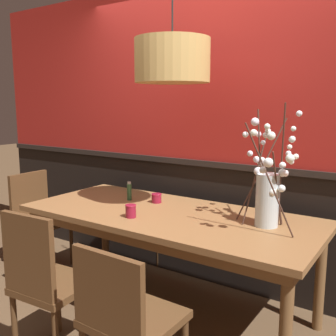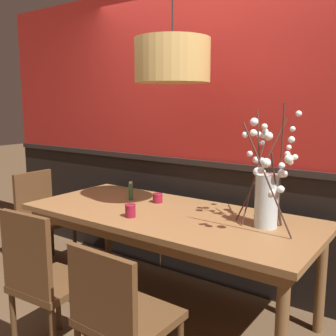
# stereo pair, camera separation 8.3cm
# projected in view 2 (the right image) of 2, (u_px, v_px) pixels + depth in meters

# --- Properties ---
(ground_plane) EXTENTS (24.00, 24.00, 0.00)m
(ground_plane) POSITION_uv_depth(u_px,v_px,m) (168.00, 310.00, 2.96)
(ground_plane) COLOR brown
(back_wall) EXTENTS (5.26, 0.14, 2.61)m
(back_wall) POSITION_uv_depth(u_px,v_px,m) (214.00, 136.00, 3.29)
(back_wall) COLOR black
(back_wall) RESTS_ON ground
(dining_table) EXTENTS (2.20, 0.96, 0.78)m
(dining_table) POSITION_uv_depth(u_px,v_px,m) (168.00, 223.00, 2.85)
(dining_table) COLOR olive
(dining_table) RESTS_ON ground
(chair_near_side_left) EXTENTS (0.44, 0.45, 0.96)m
(chair_near_side_left) POSITION_uv_depth(u_px,v_px,m) (44.00, 278.00, 2.33)
(chair_near_side_left) COLOR brown
(chair_near_side_left) RESTS_ON ground
(chair_head_west_end) EXTENTS (0.41, 0.45, 0.91)m
(chair_head_west_end) POSITION_uv_depth(u_px,v_px,m) (41.00, 214.00, 3.75)
(chair_head_west_end) COLOR brown
(chair_head_west_end) RESTS_ON ground
(chair_far_side_left) EXTENTS (0.41, 0.41, 0.92)m
(chair_far_side_left) POSITION_uv_depth(u_px,v_px,m) (189.00, 212.00, 3.79)
(chair_far_side_left) COLOR brown
(chair_far_side_left) RESTS_ON ground
(chair_far_side_right) EXTENTS (0.45, 0.47, 0.90)m
(chair_far_side_right) POSITION_uv_depth(u_px,v_px,m) (262.00, 226.00, 3.40)
(chair_far_side_right) COLOR brown
(chair_far_side_right) RESTS_ON ground
(chair_near_side_right) EXTENTS (0.46, 0.44, 0.89)m
(chair_near_side_right) POSITION_uv_depth(u_px,v_px,m) (120.00, 315.00, 1.95)
(chair_near_side_right) COLOR brown
(chair_near_side_right) RESTS_ON ground
(vase_with_blossoms) EXTENTS (0.44, 0.58, 0.80)m
(vase_with_blossoms) POSITION_uv_depth(u_px,v_px,m) (267.00, 193.00, 2.47)
(vase_with_blossoms) COLOR silver
(vase_with_blossoms) RESTS_ON dining_table
(candle_holder_nearer_center) EXTENTS (0.08, 0.08, 0.07)m
(candle_holder_nearer_center) POSITION_uv_depth(u_px,v_px,m) (158.00, 198.00, 3.12)
(candle_holder_nearer_center) COLOR maroon
(candle_holder_nearer_center) RESTS_ON dining_table
(candle_holder_nearer_edge) EXTENTS (0.08, 0.08, 0.09)m
(candle_holder_nearer_edge) POSITION_uv_depth(u_px,v_px,m) (130.00, 211.00, 2.72)
(candle_holder_nearer_edge) COLOR maroon
(candle_holder_nearer_edge) RESTS_ON dining_table
(condiment_bottle) EXTENTS (0.04, 0.04, 0.15)m
(condiment_bottle) POSITION_uv_depth(u_px,v_px,m) (131.00, 191.00, 3.20)
(condiment_bottle) COLOR #2D5633
(condiment_bottle) RESTS_ON dining_table
(pendant_lamp) EXTENTS (0.53, 0.53, 0.89)m
(pendant_lamp) POSITION_uv_depth(u_px,v_px,m) (172.00, 61.00, 2.68)
(pendant_lamp) COLOR tan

